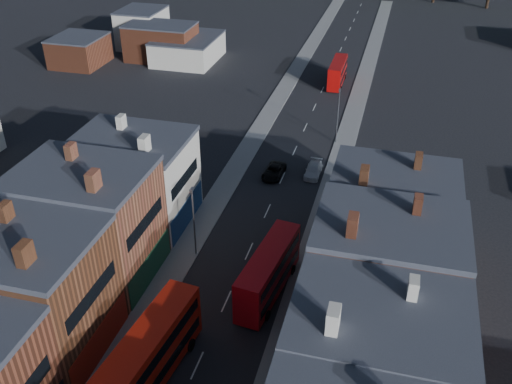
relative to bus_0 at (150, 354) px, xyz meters
The scene contains 9 objects.
pavement_west 36.47m from the bus_0, 95.65° to the left, with size 3.00×200.00×0.12m, color gray.
pavement_east 37.49m from the bus_0, 75.41° to the left, with size 3.00×200.00×0.12m, color gray.
lamp_post_2 16.45m from the bus_0, 98.02° to the left, with size 0.25×0.70×8.12m.
lamp_post_3 46.93m from the bus_0, 80.03° to the left, with size 0.25×0.70×8.12m.
bus_0 is the anchor object (origin of this frame).
bus_1 14.02m from the bus_0, 62.74° to the left, with size 3.89×11.17×4.72m.
bus_2 69.73m from the bus_0, 85.93° to the left, with size 2.50×9.74×4.21m.
car_2 34.58m from the bus_0, 87.15° to the left, with size 2.29×4.96×1.38m, color black.
car_3 36.80m from the bus_0, 79.66° to the left, with size 1.93×4.74×1.38m, color silver.
Camera 1 is at (13.11, -14.29, 36.72)m, focal length 40.00 mm.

